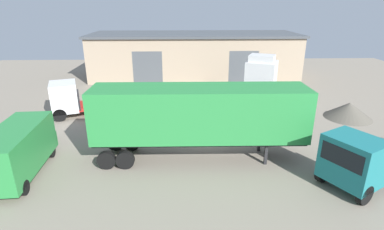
{
  "coord_description": "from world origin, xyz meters",
  "views": [
    {
      "loc": [
        -1.5,
        -18.33,
        8.34
      ],
      "look_at": [
        -0.88,
        -0.21,
        1.6
      ],
      "focal_mm": 28.0,
      "sensor_mm": 36.0,
      "label": 1
    }
  ],
  "objects_px": {
    "container_trailer_orange": "(199,115)",
    "flatbed_truck_teal": "(367,158)",
    "flatbed_truck_white": "(80,99)",
    "gravel_pile": "(349,110)",
    "tractor_unit_white": "(260,81)",
    "delivery_van_green": "(19,149)"
  },
  "relations": [
    {
      "from": "tractor_unit_white",
      "to": "flatbed_truck_teal",
      "type": "distance_m",
      "value": 13.12
    },
    {
      "from": "tractor_unit_white",
      "to": "flatbed_truck_teal",
      "type": "height_order",
      "value": "tractor_unit_white"
    },
    {
      "from": "flatbed_truck_white",
      "to": "container_trailer_orange",
      "type": "bearing_deg",
      "value": 120.14
    },
    {
      "from": "flatbed_truck_teal",
      "to": "delivery_van_green",
      "type": "bearing_deg",
      "value": -33.94
    },
    {
      "from": "flatbed_truck_teal",
      "to": "gravel_pile",
      "type": "relative_size",
      "value": 2.41
    },
    {
      "from": "tractor_unit_white",
      "to": "gravel_pile",
      "type": "relative_size",
      "value": 1.88
    },
    {
      "from": "flatbed_truck_white",
      "to": "gravel_pile",
      "type": "bearing_deg",
      "value": 156.19
    },
    {
      "from": "flatbed_truck_white",
      "to": "gravel_pile",
      "type": "relative_size",
      "value": 2.26
    },
    {
      "from": "flatbed_truck_white",
      "to": "gravel_pile",
      "type": "distance_m",
      "value": 21.06
    },
    {
      "from": "container_trailer_orange",
      "to": "flatbed_truck_teal",
      "type": "xyz_separation_m",
      "value": [
        8.13,
        -2.68,
        -1.39
      ]
    },
    {
      "from": "flatbed_truck_white",
      "to": "delivery_van_green",
      "type": "relative_size",
      "value": 1.46
    },
    {
      "from": "tractor_unit_white",
      "to": "container_trailer_orange",
      "type": "xyz_separation_m",
      "value": [
        -5.97,
        -10.24,
        0.66
      ]
    },
    {
      "from": "container_trailer_orange",
      "to": "flatbed_truck_teal",
      "type": "distance_m",
      "value": 8.67
    },
    {
      "from": "flatbed_truck_teal",
      "to": "gravel_pile",
      "type": "bearing_deg",
      "value": -143.38
    },
    {
      "from": "flatbed_truck_teal",
      "to": "flatbed_truck_white",
      "type": "bearing_deg",
      "value": -60.6
    },
    {
      "from": "tractor_unit_white",
      "to": "delivery_van_green",
      "type": "relative_size",
      "value": 1.22
    },
    {
      "from": "tractor_unit_white",
      "to": "container_trailer_orange",
      "type": "height_order",
      "value": "tractor_unit_white"
    },
    {
      "from": "delivery_van_green",
      "to": "gravel_pile",
      "type": "relative_size",
      "value": 1.54
    },
    {
      "from": "tractor_unit_white",
      "to": "flatbed_truck_teal",
      "type": "bearing_deg",
      "value": -146.01
    },
    {
      "from": "flatbed_truck_white",
      "to": "gravel_pile",
      "type": "height_order",
      "value": "flatbed_truck_white"
    },
    {
      "from": "flatbed_truck_white",
      "to": "flatbed_truck_teal",
      "type": "bearing_deg",
      "value": 129.4
    },
    {
      "from": "container_trailer_orange",
      "to": "flatbed_truck_white",
      "type": "bearing_deg",
      "value": 140.45
    }
  ]
}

